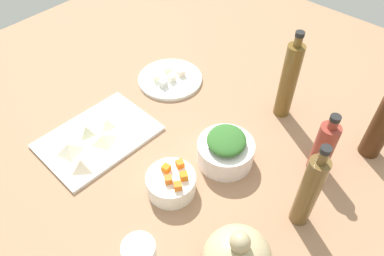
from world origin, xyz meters
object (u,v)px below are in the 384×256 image
(bowl_carrots, at_px, (171,183))
(bottle_2, at_px, (381,127))
(plate_tofu, at_px, (170,79))
(bottle_1, at_px, (324,148))
(cutting_board, at_px, (98,137))
(bottle_0, at_px, (309,191))
(bottle_3, at_px, (289,80))
(bowl_greens, at_px, (225,152))

(bowl_carrots, xyz_separation_m, bottle_2, (-0.45, 0.32, 0.07))
(plate_tofu, height_order, bottle_1, bottle_1)
(plate_tofu, bearing_deg, cutting_board, 5.09)
(bowl_carrots, xyz_separation_m, bottle_1, (-0.30, 0.24, 0.06))
(bowl_carrots, xyz_separation_m, bottle_0, (-0.14, 0.28, 0.08))
(bowl_carrots, bearing_deg, plate_tofu, -135.41)
(cutting_board, distance_m, bottle_1, 0.61)
(bottle_0, xyz_separation_m, bottle_3, (-0.28, -0.22, 0.01))
(bottle_0, relative_size, bottle_1, 1.33)
(bottle_0, relative_size, bottle_3, 0.91)
(bowl_greens, relative_size, bottle_3, 0.54)
(bottle_0, height_order, bottle_3, bottle_3)
(bottle_0, distance_m, bottle_2, 0.31)
(cutting_board, relative_size, bowl_carrots, 2.54)
(bowl_greens, distance_m, bottle_2, 0.40)
(bottle_2, bearing_deg, bottle_3, -84.25)
(bottle_0, bearing_deg, cutting_board, -74.23)
(plate_tofu, bearing_deg, bowl_greens, 67.23)
(bottle_1, distance_m, bottle_2, 0.17)
(bowl_carrots, bearing_deg, bottle_3, 172.75)
(plate_tofu, xyz_separation_m, bottle_2, (-0.14, 0.62, 0.09))
(bowl_greens, height_order, bottle_1, bottle_1)
(cutting_board, relative_size, plate_tofu, 1.47)
(bottle_3, bearing_deg, bottle_0, 38.61)
(bottle_2, relative_size, bottle_3, 0.83)
(bottle_1, bearing_deg, bottle_0, 14.49)
(bowl_greens, bearing_deg, bowl_carrots, -14.10)
(bottle_0, bearing_deg, bowl_carrots, -62.91)
(bowl_carrots, height_order, bottle_1, bottle_1)
(cutting_board, xyz_separation_m, bottle_0, (-0.16, 0.55, 0.11))
(cutting_board, relative_size, bowl_greens, 2.09)
(bottle_2, bearing_deg, plate_tofu, -77.07)
(plate_tofu, xyz_separation_m, bottle_0, (0.17, 0.58, 0.10))
(bottle_2, bearing_deg, bottle_1, -28.50)
(plate_tofu, distance_m, bowl_carrots, 0.43)
(bottle_2, bearing_deg, cutting_board, -51.88)
(bowl_carrots, relative_size, bottle_0, 0.48)
(bottle_0, bearing_deg, bottle_1, -165.51)
(bowl_greens, relative_size, bottle_2, 0.65)
(bottle_1, relative_size, bottle_2, 0.83)
(bowl_carrots, bearing_deg, cutting_board, -87.13)
(plate_tofu, height_order, bottle_0, bottle_0)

